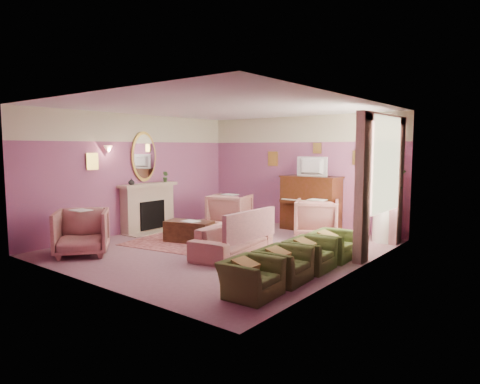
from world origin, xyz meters
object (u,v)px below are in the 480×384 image
Objects in this scene: piano at (311,204)px; olive_chair_a at (251,272)px; television at (310,165)px; olive_chair_d at (332,241)px; floral_armchair_left at (230,209)px; coffee_table at (189,231)px; sofa at (233,234)px; floral_armchair_right at (317,216)px; side_table at (385,226)px; olive_chair_b at (283,259)px; floral_armchair_front at (82,230)px; olive_chair_c at (310,249)px.

piano is 1.78× the size of olive_chair_a.
olive_chair_d is (1.63, -2.13, -1.26)m from television.
olive_chair_a is at bearing -70.64° from piano.
floral_armchair_left is 4.91m from olive_chair_a.
coffee_table is 1.27× the size of olive_chair_a.
olive_chair_a is (1.65, -1.65, -0.05)m from sofa.
floral_armchair_right is 1.22× the size of olive_chair_a.
floral_armchair_left is at bearing 130.79° from sofa.
olive_chair_b is at bearing -93.98° from side_table.
floral_armchair_front reaches higher than olive_chair_d.
floral_armchair_left and floral_armchair_right have the same top height.
side_table is at bearing 84.87° from olive_chair_c.
olive_chair_c is (3.05, -0.25, 0.11)m from coffee_table.
piano is 4.92m from olive_chair_a.
side_table is at bearing 86.02° from olive_chair_b.
olive_chair_b is 1.12× the size of side_table.
sofa is 2.02× the size of floral_armchair_right.
olive_chair_c is at bearing -64.56° from floral_armchair_right.
sofa reaches higher than olive_chair_b.
olive_chair_b is (3.33, -2.78, -0.14)m from floral_armchair_left.
coffee_table is 2.21m from floral_armchair_front.
sofa is at bearing 39.55° from floral_armchair_front.
sofa is at bearing -49.21° from floral_armchair_left.
sofa reaches higher than olive_chair_c.
side_table is at bearing 82.82° from olive_chair_d.
olive_chair_d is at bearing 90.00° from olive_chair_a.
floral_armchair_left reaches higher than coffee_table.
olive_chair_b is 1.64m from olive_chair_d.
coffee_table is 1.43× the size of side_table.
side_table is at bearing 56.20° from sofa.
coffee_table is (-1.43, -2.75, -0.43)m from piano.
floral_armchair_left is at bearing -170.29° from floral_armchair_right.
floral_armchair_front is 3.96m from olive_chair_b.
floral_armchair_front is 4.24m from olive_chair_c.
floral_armchair_front is at bearing -177.56° from olive_chair_a.
olive_chair_c is (1.63, -2.95, -1.26)m from television.
sofa is 2.33m from olive_chair_a.
floral_armchair_left is 1.37× the size of side_table.
olive_chair_d is (1.11, -1.52, -0.14)m from floral_armchair_right.
television is at bearing 109.55° from olive_chair_a.
television is 1.02× the size of olive_chair_a.
olive_chair_b is (1.65, -0.83, -0.05)m from sofa.
floral_armchair_front is at bearing -123.30° from floral_armchair_right.
olive_chair_d is at bearing -52.55° from television.
coffee_table is 3.07m from olive_chair_c.
olive_chair_c is 0.82m from olive_chair_d.
floral_armchair_right is at bearing 105.63° from olive_chair_a.
olive_chair_c is at bearing 90.00° from olive_chair_b.
television is 2.26m from floral_armchair_left.
piano is at bearing 128.20° from floral_armchair_right.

